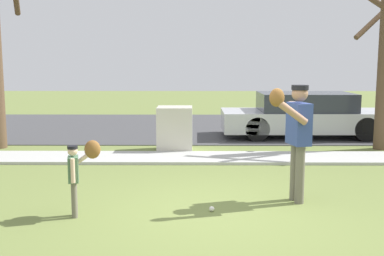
{
  "coord_description": "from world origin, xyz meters",
  "views": [
    {
      "loc": [
        -0.38,
        -6.22,
        2.09
      ],
      "look_at": [
        -0.44,
        1.38,
        1.0
      ],
      "focal_mm": 43.12,
      "sensor_mm": 36.0,
      "label": 1
    }
  ],
  "objects_px": {
    "person_child": "(79,167)",
    "baseball": "(212,209)",
    "person_adult": "(297,130)",
    "utility_cabinet": "(175,129)",
    "parked_sedan_silver": "(305,115)"
  },
  "relations": [
    {
      "from": "person_child",
      "to": "utility_cabinet",
      "type": "bearing_deg",
      "value": 64.22
    },
    {
      "from": "baseball",
      "to": "utility_cabinet",
      "type": "height_order",
      "value": "utility_cabinet"
    },
    {
      "from": "person_adult",
      "to": "baseball",
      "type": "bearing_deg",
      "value": 7.44
    },
    {
      "from": "baseball",
      "to": "parked_sedan_silver",
      "type": "xyz_separation_m",
      "value": [
        2.83,
        6.54,
        0.58
      ]
    },
    {
      "from": "person_child",
      "to": "parked_sedan_silver",
      "type": "xyz_separation_m",
      "value": [
        4.64,
        6.72,
        -0.05
      ]
    },
    {
      "from": "baseball",
      "to": "utility_cabinet",
      "type": "distance_m",
      "value": 4.61
    },
    {
      "from": "person_adult",
      "to": "parked_sedan_silver",
      "type": "height_order",
      "value": "person_adult"
    },
    {
      "from": "person_child",
      "to": "baseball",
      "type": "bearing_deg",
      "value": -7.23
    },
    {
      "from": "baseball",
      "to": "utility_cabinet",
      "type": "relative_size",
      "value": 0.07
    },
    {
      "from": "person_child",
      "to": "person_adult",
      "type": "bearing_deg",
      "value": -1.0
    },
    {
      "from": "utility_cabinet",
      "to": "parked_sedan_silver",
      "type": "xyz_separation_m",
      "value": [
        3.55,
        2.01,
        0.1
      ]
    },
    {
      "from": "parked_sedan_silver",
      "to": "utility_cabinet",
      "type": "bearing_deg",
      "value": 29.58
    },
    {
      "from": "utility_cabinet",
      "to": "parked_sedan_silver",
      "type": "relative_size",
      "value": 0.23
    },
    {
      "from": "person_child",
      "to": "baseball",
      "type": "xyz_separation_m",
      "value": [
        1.81,
        0.17,
        -0.64
      ]
    },
    {
      "from": "person_adult",
      "to": "person_child",
      "type": "bearing_deg",
      "value": -1.0
    }
  ]
}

